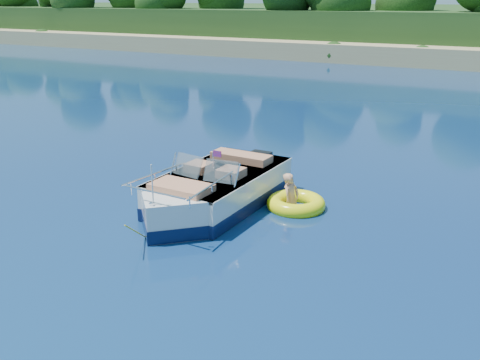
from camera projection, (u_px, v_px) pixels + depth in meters
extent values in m
plane|color=#0A1B4C|center=(125.00, 231.00, 12.38)|extent=(160.00, 160.00, 0.00)
cube|color=tan|center=(430.00, 57.00, 43.74)|extent=(170.00, 8.00, 2.00)
cube|color=#1C3816|center=(471.00, 33.00, 65.98)|extent=(170.00, 56.00, 6.00)
cylinder|color=black|center=(59.00, 16.00, 65.92)|extent=(0.44, 0.44, 2.80)
cylinder|color=black|center=(250.00, 19.00, 53.16)|extent=(0.44, 0.44, 3.20)
cylinder|color=black|center=(443.00, 20.00, 46.15)|extent=(0.44, 0.44, 3.60)
cube|color=silver|center=(221.00, 191.00, 13.95)|extent=(2.24, 4.09, 1.12)
cube|color=silver|center=(177.00, 216.00, 12.39)|extent=(2.14, 2.14, 1.12)
cube|color=#0B1436|center=(221.00, 197.00, 14.00)|extent=(2.27, 4.13, 0.32)
cube|color=#0B1436|center=(177.00, 222.00, 12.44)|extent=(2.18, 2.18, 0.32)
cube|color=#AA7E59|center=(227.00, 177.00, 14.11)|extent=(1.78, 2.87, 0.11)
cube|color=silver|center=(220.00, 172.00, 13.78)|extent=(2.28, 4.09, 0.06)
cube|color=black|center=(261.00, 168.00, 15.75)|extent=(0.60, 0.39, 0.96)
cube|color=#8C9EA5|center=(188.00, 165.00, 13.30)|extent=(0.87, 0.41, 0.52)
cube|color=#8C9EA5|center=(221.00, 171.00, 12.84)|extent=(0.86, 0.38, 0.52)
cube|color=tan|center=(199.00, 171.00, 13.78)|extent=(0.60, 0.60, 0.43)
cube|color=tan|center=(231.00, 177.00, 13.32)|extent=(0.60, 0.60, 0.43)
cube|color=tan|center=(241.00, 161.00, 14.65)|extent=(1.68, 0.63, 0.41)
cube|color=tan|center=(181.00, 191.00, 12.38)|extent=(1.43, 0.84, 0.36)
cylinder|color=silver|center=(152.00, 185.00, 11.39)|extent=(0.03, 0.03, 0.91)
cube|color=red|center=(217.00, 154.00, 12.75)|extent=(0.24, 0.02, 0.15)
cube|color=silver|center=(152.00, 204.00, 11.49)|extent=(0.11, 0.07, 0.05)
cylinder|color=yellow|center=(136.00, 232.00, 11.43)|extent=(0.39, 1.10, 0.82)
torus|color=#FEFF11|center=(296.00, 204.00, 13.72)|extent=(1.90, 1.90, 0.40)
torus|color=red|center=(296.00, 203.00, 13.72)|extent=(1.56, 1.56, 0.13)
imported|color=tan|center=(291.00, 207.00, 13.78)|extent=(0.45, 0.85, 1.60)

